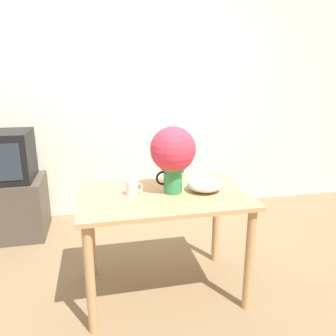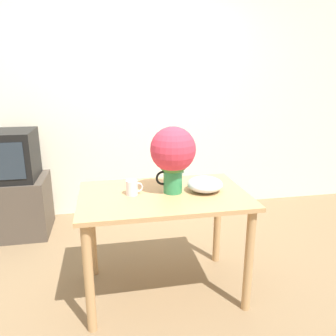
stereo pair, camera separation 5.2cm
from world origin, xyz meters
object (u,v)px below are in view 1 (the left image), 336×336
at_px(flower_vase, 173,154).
at_px(tv_set, 5,156).
at_px(coffee_mug, 132,188).
at_px(white_bowl, 205,184).

distance_m(flower_vase, tv_set, 1.83).
relative_size(flower_vase, coffee_mug, 3.99).
bearing_deg(coffee_mug, flower_vase, -1.06).
distance_m(coffee_mug, tv_set, 1.61).
bearing_deg(white_bowl, flower_vase, 175.51).
height_order(coffee_mug, tv_set, tv_set).
relative_size(white_bowl, tv_set, 0.50).
bearing_deg(tv_set, white_bowl, -37.09).
relative_size(coffee_mug, tv_set, 0.23).
height_order(white_bowl, tv_set, tv_set).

